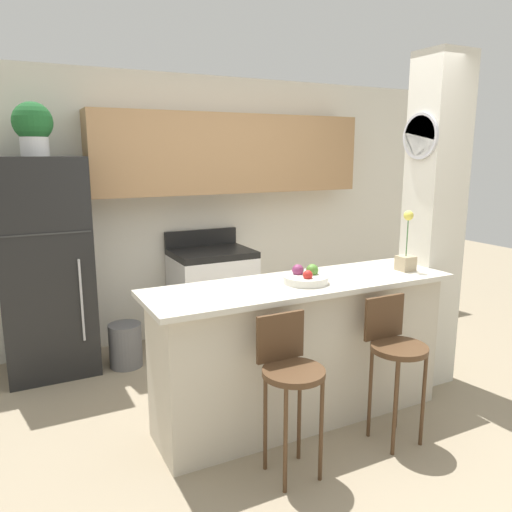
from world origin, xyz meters
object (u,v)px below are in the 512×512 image
bar_stool_right (395,349)px  potted_plant_on_fridge (33,127)px  orchid_vase (406,254)px  fruit_bowl (305,278)px  stove_range (212,295)px  trash_bin (126,345)px  bar_stool_left (290,373)px  refrigerator (45,268)px

bar_stool_right → potted_plant_on_fridge: bearing=131.3°
orchid_vase → fruit_bowl: orchid_vase is taller
stove_range → potted_plant_on_fridge: size_ratio=2.58×
fruit_bowl → potted_plant_on_fridge: bearing=131.7°
bar_stool_right → trash_bin: bar_stool_right is taller
stove_range → fruit_bowl: (-0.01, -1.67, 0.56)m
stove_range → bar_stool_left: stove_range is taller
refrigerator → bar_stool_right: 2.82m
bar_stool_right → fruit_bowl: bearing=130.0°
potted_plant_on_fridge → trash_bin: potted_plant_on_fridge is taller
bar_stool_right → orchid_vase: size_ratio=2.12×
orchid_vase → fruit_bowl: 0.85m
stove_range → bar_stool_right: bearing=-80.0°
stove_range → bar_stool_right: size_ratio=1.15×
orchid_vase → fruit_bowl: bearing=177.9°
refrigerator → potted_plant_on_fridge: bearing=120.2°
refrigerator → stove_range: refrigerator is taller
bar_stool_left → fruit_bowl: (0.38, 0.46, 0.40)m
stove_range → potted_plant_on_fridge: bearing=-179.3°
bar_stool_right → potted_plant_on_fridge: 3.14m
bar_stool_left → potted_plant_on_fridge: potted_plant_on_fridge is taller
potted_plant_on_fridge → refrigerator: bearing=-59.8°
potted_plant_on_fridge → fruit_bowl: size_ratio=1.39×
fruit_bowl → trash_bin: size_ratio=0.78×
potted_plant_on_fridge → orchid_vase: bearing=-36.0°
bar_stool_left → potted_plant_on_fridge: bearing=117.2°
potted_plant_on_fridge → fruit_bowl: potted_plant_on_fridge is taller
bar_stool_right → bar_stool_left: bearing=180.0°
potted_plant_on_fridge → trash_bin: (0.57, -0.20, -1.83)m
potted_plant_on_fridge → trash_bin: bearing=-19.5°
fruit_bowl → trash_bin: 1.89m
potted_plant_on_fridge → fruit_bowl: bearing=-48.3°
orchid_vase → fruit_bowl: (-0.84, 0.03, -0.09)m
stove_range → refrigerator: bearing=-179.3°
refrigerator → potted_plant_on_fridge: potted_plant_on_fridge is taller
refrigerator → bar_stool_right: refrigerator is taller
trash_bin → stove_range: bearing=13.7°
orchid_vase → trash_bin: size_ratio=1.15×
orchid_vase → trash_bin: 2.46m
bar_stool_left → bar_stool_right: (0.77, 0.00, 0.00)m
trash_bin → refrigerator: bearing=160.6°
bar_stool_right → orchid_vase: 0.80m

